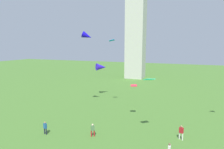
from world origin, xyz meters
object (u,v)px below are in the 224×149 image
Objects in this scene: person_3 at (181,132)px; kite_flying_3 at (149,79)px; person_2 at (93,129)px; kite_flying_5 at (101,67)px; kite_flying_0 at (112,40)px; kite_flying_1 at (134,85)px; kite_flying_4 at (87,36)px; person_0 at (45,127)px.

person_3 is 1.26× the size of kite_flying_3.
kite_flying_5 is (-7.00, 17.73, 5.84)m from person_2.
kite_flying_0 is 12.60m from kite_flying_3.
kite_flying_3 is 20.56m from kite_flying_5.
kite_flying_4 is at bearing -28.57° from kite_flying_1.
person_2 is at bearing 30.06° from person_0.
person_2 is 0.61× the size of kite_flying_5.
person_3 is at bearing -46.80° from kite_flying_0.
kite_flying_1 is at bearing 77.80° from kite_flying_3.
kite_flying_3 reaches higher than kite_flying_5.
kite_flying_5 is at bearing 75.52° from person_2.
kite_flying_1 reaches higher than person_2.
kite_flying_0 reaches higher than person_0.
person_3 is 0.87× the size of kite_flying_4.
kite_flying_3 reaches higher than kite_flying_1.
kite_flying_1 is at bearing 59.01° from person_0.
kite_flying_5 is (-10.26, 10.13, 1.37)m from kite_flying_1.
person_0 reaches higher than person_2.
kite_flying_0 is 10.62m from kite_flying_5.
kite_flying_1 reaches higher than person_0.
kite_flying_4 reaches higher than kite_flying_3.
person_3 is 1.76× the size of kite_flying_0.
person_0 is 1.18× the size of kite_flying_3.
kite_flying_3 is (-3.94, -1.00, 6.45)m from person_3.
kite_flying_5 is at bearing 167.68° from person_3.
person_3 is at bearing -173.60° from kite_flying_5.
kite_flying_3 is 0.69× the size of kite_flying_4.
kite_flying_3 is at bearing -138.66° from person_3.
kite_flying_1 is 0.53× the size of kite_flying_4.
kite_flying_4 reaches higher than kite_flying_0.
person_3 is 0.66× the size of kite_flying_5.
kite_flying_0 is 9.01m from kite_flying_1.
kite_flying_5 reaches higher than person_3.
person_2 is at bearing 155.03° from kite_flying_3.
kite_flying_4 reaches higher than person_0.
person_3 is at bearing -18.59° from person_2.
person_0 is 6.32m from person_2.
kite_flying_5 is (-17.52, 14.43, 5.75)m from person_3.
person_0 is 17.39m from kite_flying_0.
person_3 is at bearing 30.91° from person_0.
kite_flying_0 reaches higher than person_3.
kite_flying_4 reaches higher than kite_flying_1.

